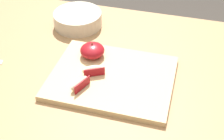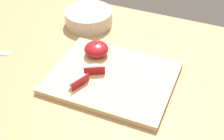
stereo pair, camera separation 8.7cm
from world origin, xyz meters
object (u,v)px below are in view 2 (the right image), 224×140
(apple_half_skin_up, at_px, (96,49))
(ceramic_fruit_bowl, at_px, (89,17))
(cutting_board, at_px, (112,78))
(apple_wedge_front, at_px, (78,81))
(apple_wedge_left, at_px, (94,69))

(apple_half_skin_up, relative_size, ceramic_fruit_bowl, 0.44)
(cutting_board, distance_m, apple_half_skin_up, 0.11)
(cutting_board, height_order, apple_wedge_front, apple_wedge_front)
(cutting_board, relative_size, apple_wedge_front, 5.23)
(cutting_board, distance_m, ceramic_fruit_bowl, 0.32)
(apple_wedge_front, height_order, ceramic_fruit_bowl, ceramic_fruit_bowl)
(cutting_board, xyz_separation_m, apple_half_skin_up, (-0.08, 0.07, 0.03))
(apple_wedge_front, xyz_separation_m, ceramic_fruit_bowl, (-0.12, 0.32, -0.00))
(apple_half_skin_up, bearing_deg, apple_wedge_front, -85.94)
(apple_half_skin_up, height_order, apple_wedge_front, apple_half_skin_up)
(apple_wedge_front, relative_size, apple_wedge_left, 1.01)
(apple_wedge_front, relative_size, ceramic_fruit_bowl, 0.39)
(cutting_board, height_order, apple_half_skin_up, apple_half_skin_up)
(apple_half_skin_up, xyz_separation_m, apple_wedge_front, (0.01, -0.14, -0.01))
(apple_wedge_left, distance_m, ceramic_fruit_bowl, 0.30)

